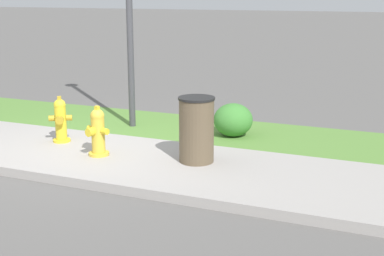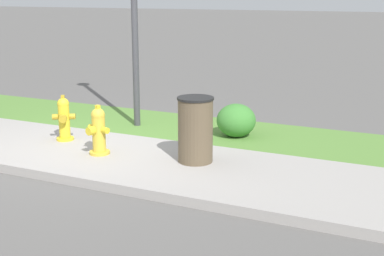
% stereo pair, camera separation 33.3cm
% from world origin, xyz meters
% --- Properties ---
extents(ground_plane, '(120.00, 120.00, 0.00)m').
position_xyz_m(ground_plane, '(0.00, 0.00, 0.00)').
color(ground_plane, '#5B5956').
extents(sidewalk_pavement, '(18.00, 2.16, 0.01)m').
position_xyz_m(sidewalk_pavement, '(0.00, 0.00, 0.01)').
color(sidewalk_pavement, '#9E9993').
rests_on(sidewalk_pavement, ground).
extents(grass_verge, '(18.00, 1.78, 0.01)m').
position_xyz_m(grass_verge, '(0.00, 1.97, 0.00)').
color(grass_verge, '#568438').
rests_on(grass_verge, ground).
extents(street_curb, '(18.00, 0.16, 0.12)m').
position_xyz_m(street_curb, '(0.00, -1.16, 0.06)').
color(street_curb, '#9E9993').
rests_on(street_curb, ground).
extents(fire_hydrant_near_corner, '(0.35, 0.33, 0.73)m').
position_xyz_m(fire_hydrant_near_corner, '(-0.64, 0.37, 0.35)').
color(fire_hydrant_near_corner, yellow).
rests_on(fire_hydrant_near_corner, ground).
extents(fire_hydrant_by_grass_verge, '(0.38, 0.35, 0.73)m').
position_xyz_m(fire_hydrant_by_grass_verge, '(0.28, -0.02, 0.35)').
color(fire_hydrant_by_grass_verge, gold).
rests_on(fire_hydrant_by_grass_verge, ground).
extents(trash_bin, '(0.50, 0.50, 0.91)m').
position_xyz_m(trash_bin, '(1.68, 0.25, 0.46)').
color(trash_bin, brown).
rests_on(trash_bin, ground).
extents(shrub_bush_far_verge, '(0.63, 0.63, 0.54)m').
position_xyz_m(shrub_bush_far_verge, '(1.72, 1.75, 0.27)').
color(shrub_bush_far_verge, '#3D7F33').
rests_on(shrub_bush_far_verge, ground).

